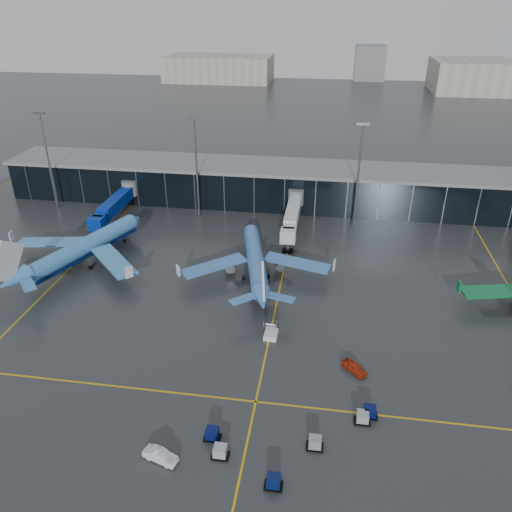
# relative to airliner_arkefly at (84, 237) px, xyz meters

# --- Properties ---
(ground) EXTENTS (600.00, 600.00, 0.00)m
(ground) POSITION_rel_airliner_arkefly_xyz_m (32.32, -20.91, -6.12)
(ground) COLOR #282B2D
(ground) RESTS_ON ground
(terminal_pier) EXTENTS (142.00, 17.00, 10.70)m
(terminal_pier) POSITION_rel_airliner_arkefly_xyz_m (32.32, 41.09, -0.69)
(terminal_pier) COLOR black
(terminal_pier) RESTS_ON ground
(jet_bridges) EXTENTS (94.00, 27.50, 7.20)m
(jet_bridges) POSITION_rel_airliner_arkefly_xyz_m (-2.68, 22.08, -1.56)
(jet_bridges) COLOR #595B60
(jet_bridges) RESTS_ON ground
(flood_masts) EXTENTS (203.00, 0.50, 25.50)m
(flood_masts) POSITION_rel_airliner_arkefly_xyz_m (37.32, 29.09, 7.70)
(flood_masts) COLOR #595B60
(flood_masts) RESTS_ON ground
(distant_hangars) EXTENTS (260.00, 71.00, 22.00)m
(distant_hangars) POSITION_rel_airliner_arkefly_xyz_m (82.27, 249.17, 2.68)
(distant_hangars) COLOR #B2AD99
(distant_hangars) RESTS_ON ground
(taxi_lines) EXTENTS (220.00, 120.00, 0.02)m
(taxi_lines) POSITION_rel_airliner_arkefly_xyz_m (42.32, -10.30, -6.11)
(taxi_lines) COLOR gold
(taxi_lines) RESTS_ON ground
(airliner_arkefly) EXTENTS (46.38, 49.30, 12.23)m
(airliner_arkefly) POSITION_rel_airliner_arkefly_xyz_m (0.00, 0.00, 0.00)
(airliner_arkefly) COLOR #3E86CC
(airliner_arkefly) RESTS_ON ground
(airliner_klm_near) EXTENTS (39.45, 42.80, 11.23)m
(airliner_klm_near) POSITION_rel_airliner_arkefly_xyz_m (36.70, 0.27, -0.50)
(airliner_klm_near) COLOR #3A73BF
(airliner_klm_near) RESTS_ON ground
(baggage_carts) EXTENTS (22.64, 14.48, 1.70)m
(baggage_carts) POSITION_rel_airliner_arkefly_xyz_m (48.32, -42.56, -5.36)
(baggage_carts) COLOR black
(baggage_carts) RESTS_ON ground
(mobile_airstair) EXTENTS (2.32, 3.28, 3.45)m
(mobile_airstair) POSITION_rel_airliner_arkefly_xyz_m (42.56, -20.25, -5.35)
(mobile_airstair) COLOR white
(mobile_airstair) RESTS_ON ground
(service_van_red) EXTENTS (4.35, 4.36, 1.50)m
(service_van_red) POSITION_rel_airliner_arkefly_xyz_m (56.30, -27.19, -5.37)
(service_van_red) COLOR #AC2A0D
(service_van_red) RESTS_ON ground
(service_van_white) EXTENTS (4.82, 2.82, 1.50)m
(service_van_white) POSITION_rel_airliner_arkefly_xyz_m (32.14, -47.61, -5.36)
(service_van_white) COLOR white
(service_van_white) RESTS_ON ground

